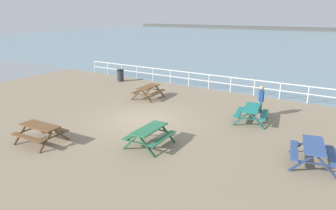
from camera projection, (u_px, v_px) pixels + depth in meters
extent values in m
cube|color=gray|center=(143.00, 122.00, 15.33)|extent=(30.00, 24.00, 0.20)
cube|color=gray|center=(309.00, 42.00, 57.65)|extent=(142.00, 90.00, 0.01)
cube|color=#4C4C47|center=(332.00, 31.00, 92.17)|extent=(142.00, 6.00, 1.80)
cube|color=white|center=(209.00, 75.00, 21.21)|extent=(23.00, 0.06, 0.06)
cube|color=white|center=(209.00, 81.00, 21.35)|extent=(23.00, 0.05, 0.05)
cylinder|color=white|center=(95.00, 67.00, 27.33)|extent=(0.07, 0.07, 1.05)
cylinder|color=white|center=(108.00, 69.00, 26.47)|extent=(0.07, 0.07, 1.05)
cylinder|color=white|center=(122.00, 71.00, 25.62)|extent=(0.07, 0.07, 1.05)
cylinder|color=white|center=(137.00, 73.00, 24.77)|extent=(0.07, 0.07, 1.05)
cylinder|color=white|center=(153.00, 75.00, 23.92)|extent=(0.07, 0.07, 1.05)
cylinder|color=white|center=(170.00, 77.00, 23.07)|extent=(0.07, 0.07, 1.05)
cylinder|color=white|center=(189.00, 79.00, 22.22)|extent=(0.07, 0.07, 1.05)
cylinder|color=white|center=(209.00, 82.00, 21.36)|extent=(0.07, 0.07, 1.05)
cylinder|color=white|center=(231.00, 85.00, 20.51)|extent=(0.07, 0.07, 1.05)
cylinder|color=white|center=(254.00, 88.00, 19.66)|extent=(0.07, 0.07, 1.05)
cylinder|color=white|center=(280.00, 91.00, 18.81)|extent=(0.07, 0.07, 1.05)
cylinder|color=white|center=(308.00, 95.00, 17.96)|extent=(0.07, 0.07, 1.05)
cube|color=#286B47|center=(150.00, 129.00, 12.11)|extent=(0.78, 1.83, 0.05)
cube|color=#286B47|center=(137.00, 132.00, 12.50)|extent=(0.34, 1.81, 0.04)
cube|color=#286B47|center=(163.00, 138.00, 11.90)|extent=(0.34, 1.81, 0.04)
cube|color=#1E5035|center=(152.00, 129.00, 13.04)|extent=(0.80, 0.12, 0.79)
cube|color=#1E5035|center=(167.00, 133.00, 12.68)|extent=(0.80, 0.12, 0.79)
cube|color=#1E5035|center=(160.00, 130.00, 12.85)|extent=(1.50, 0.13, 0.04)
cube|color=#1E5035|center=(131.00, 142.00, 11.76)|extent=(0.80, 0.12, 0.79)
cube|color=#1E5035|center=(147.00, 146.00, 11.40)|extent=(0.80, 0.12, 0.79)
cube|color=#1E5035|center=(139.00, 143.00, 11.56)|extent=(1.50, 0.13, 0.04)
cube|color=brown|center=(148.00, 87.00, 18.99)|extent=(0.82, 1.84, 0.05)
cube|color=brown|center=(140.00, 90.00, 19.37)|extent=(0.38, 1.81, 0.04)
cube|color=brown|center=(156.00, 93.00, 18.79)|extent=(0.38, 1.81, 0.04)
cube|color=#50351E|center=(150.00, 89.00, 19.93)|extent=(0.80, 0.13, 0.79)
cube|color=#50351E|center=(159.00, 91.00, 19.58)|extent=(0.80, 0.13, 0.79)
cube|color=#50351E|center=(155.00, 89.00, 19.74)|extent=(1.50, 0.16, 0.04)
cube|color=#50351E|center=(136.00, 95.00, 18.62)|extent=(0.80, 0.13, 0.79)
cube|color=#50351E|center=(147.00, 96.00, 18.28)|extent=(0.80, 0.13, 0.79)
cube|color=#50351E|center=(141.00, 95.00, 18.44)|extent=(1.50, 0.16, 0.04)
cube|color=#1E7A70|center=(252.00, 108.00, 14.79)|extent=(1.01, 1.90, 0.05)
cube|color=#1E7A70|center=(239.00, 112.00, 15.11)|extent=(0.57, 1.82, 0.04)
cube|color=#1E7A70|center=(264.00, 115.00, 14.65)|extent=(0.57, 1.82, 0.04)
cube|color=#165B54|center=(246.00, 110.00, 15.73)|extent=(0.79, 0.22, 0.79)
cube|color=#165B54|center=(261.00, 111.00, 15.45)|extent=(0.79, 0.22, 0.79)
cube|color=#165B54|center=(253.00, 110.00, 15.57)|extent=(1.49, 0.32, 0.04)
cube|color=#165B54|center=(241.00, 119.00, 14.35)|extent=(0.79, 0.22, 0.79)
cube|color=#165B54|center=(257.00, 121.00, 14.07)|extent=(0.79, 0.22, 0.79)
cube|color=#165B54|center=(249.00, 119.00, 14.20)|extent=(1.49, 0.32, 0.04)
cube|color=#334C84|center=(314.00, 145.00, 10.58)|extent=(1.03, 1.90, 0.05)
cube|color=#334C84|center=(294.00, 150.00, 10.89)|extent=(0.60, 1.82, 0.04)
cube|color=#334C84|center=(332.00, 156.00, 10.45)|extent=(0.60, 1.82, 0.04)
cube|color=navy|center=(301.00, 145.00, 11.51)|extent=(0.79, 0.23, 0.79)
cube|color=navy|center=(322.00, 148.00, 11.25)|extent=(0.79, 0.23, 0.79)
cube|color=navy|center=(311.00, 145.00, 11.37)|extent=(1.48, 0.35, 0.04)
cube|color=navy|center=(302.00, 163.00, 10.13)|extent=(0.79, 0.23, 0.79)
cube|color=navy|center=(326.00, 167.00, 9.86)|extent=(0.79, 0.23, 0.79)
cube|color=navy|center=(314.00, 163.00, 9.98)|extent=(1.48, 0.35, 0.04)
cube|color=brown|center=(40.00, 126.00, 12.43)|extent=(1.84, 0.81, 0.05)
cube|color=brown|center=(53.00, 128.00, 13.03)|extent=(1.81, 0.37, 0.04)
cube|color=brown|center=(27.00, 137.00, 12.00)|extent=(1.81, 0.37, 0.04)
cube|color=#50351E|center=(61.00, 134.00, 12.48)|extent=(0.13, 0.80, 0.79)
cube|color=#50351E|center=(46.00, 141.00, 11.86)|extent=(0.13, 0.80, 0.79)
cube|color=#50351E|center=(53.00, 137.00, 12.16)|extent=(0.15, 1.50, 0.04)
cube|color=#50351E|center=(36.00, 128.00, 13.21)|extent=(0.13, 0.80, 0.79)
cube|color=#50351E|center=(21.00, 133.00, 12.59)|extent=(0.13, 0.80, 0.79)
cube|color=#50351E|center=(29.00, 130.00, 12.89)|extent=(0.15, 1.50, 0.04)
cylinder|color=slate|center=(260.00, 109.00, 15.64)|extent=(0.14, 0.14, 0.85)
cylinder|color=slate|center=(259.00, 108.00, 15.81)|extent=(0.14, 0.14, 0.85)
cube|color=#264C8C|center=(261.00, 95.00, 15.51)|extent=(0.36, 0.40, 0.58)
cylinder|color=#264C8C|center=(262.00, 96.00, 15.29)|extent=(0.09, 0.09, 0.52)
cylinder|color=#264C8C|center=(260.00, 94.00, 15.71)|extent=(0.09, 0.09, 0.52)
sphere|color=tan|center=(262.00, 88.00, 15.39)|extent=(0.23, 0.23, 0.23)
cylinder|color=#2D2D33|center=(120.00, 76.00, 23.90)|extent=(0.52, 0.52, 0.85)
cylinder|color=black|center=(120.00, 70.00, 23.76)|extent=(0.55, 0.55, 0.10)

